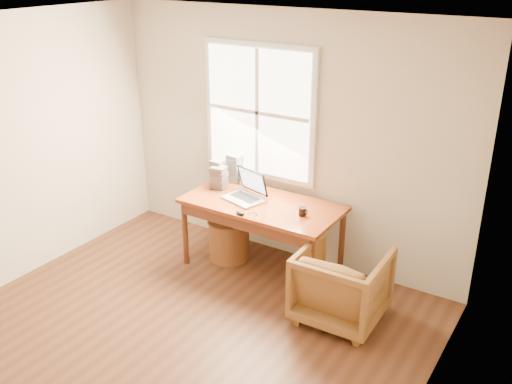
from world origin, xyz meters
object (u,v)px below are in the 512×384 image
desk (262,204)px  laptop (243,187)px  armchair (342,285)px  wicker_stool (229,240)px  cd_stack_a (235,168)px  coffee_mug (302,211)px

desk → laptop: laptop is taller
armchair → laptop: (-1.26, 0.33, 0.55)m
wicker_stool → armchair: bearing=-14.3°
laptop → cd_stack_a: (-0.36, 0.39, 0.01)m
laptop → cd_stack_a: cd_stack_a is taller
wicker_stool → cd_stack_a: cd_stack_a is taller
desk → wicker_stool: size_ratio=3.70×
desk → laptop: 0.26m
coffee_mug → desk: bearing=-169.7°
wicker_stool → cd_stack_a: size_ratio=1.41×
cd_stack_a → desk: bearing=-31.5°
cd_stack_a → coffee_mug: bearing=-20.7°
coffee_mug → cd_stack_a: size_ratio=0.26×
armchair → laptop: bearing=-15.8°
desk → armchair: desk is taller
armchair → coffee_mug: (-0.59, 0.33, 0.45)m
armchair → desk: bearing=-20.7°
laptop → coffee_mug: 0.68m
laptop → coffee_mug: laptop is taller
desk → armchair: 1.20m
armchair → wicker_stool: (-1.48, 0.38, -0.13)m
wicker_stool → laptop: laptop is taller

